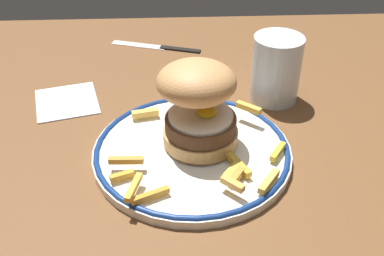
{
  "coord_description": "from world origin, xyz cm",
  "views": [
    {
      "loc": [
        -4.25,
        -43.84,
        38.59
      ],
      "look_at": [
        -1.89,
        3.9,
        4.6
      ],
      "focal_mm": 42.48,
      "sensor_mm": 36.0,
      "label": 1
    }
  ],
  "objects_px": {
    "knife": "(163,47)",
    "water_glass": "(275,73)",
    "burger": "(198,102)",
    "napkin": "(67,101)",
    "dinner_plate": "(192,151)"
  },
  "relations": [
    {
      "from": "knife",
      "to": "napkin",
      "type": "distance_m",
      "value": 0.24
    },
    {
      "from": "dinner_plate",
      "to": "water_glass",
      "type": "relative_size",
      "value": 2.52
    },
    {
      "from": "burger",
      "to": "napkin",
      "type": "xyz_separation_m",
      "value": [
        -0.2,
        0.13,
        -0.07
      ]
    },
    {
      "from": "dinner_plate",
      "to": "water_glass",
      "type": "height_order",
      "value": "water_glass"
    },
    {
      "from": "knife",
      "to": "napkin",
      "type": "relative_size",
      "value": 1.76
    },
    {
      "from": "knife",
      "to": "water_glass",
      "type": "bearing_deg",
      "value": -47.41
    },
    {
      "from": "burger",
      "to": "water_glass",
      "type": "xyz_separation_m",
      "value": [
        0.13,
        0.13,
        -0.03
      ]
    },
    {
      "from": "knife",
      "to": "napkin",
      "type": "bearing_deg",
      "value": -128.72
    },
    {
      "from": "water_glass",
      "to": "knife",
      "type": "xyz_separation_m",
      "value": [
        -0.18,
        0.19,
        -0.04
      ]
    },
    {
      "from": "dinner_plate",
      "to": "napkin",
      "type": "xyz_separation_m",
      "value": [
        -0.19,
        0.15,
        -0.01
      ]
    },
    {
      "from": "burger",
      "to": "water_glass",
      "type": "relative_size",
      "value": 1.13
    },
    {
      "from": "knife",
      "to": "dinner_plate",
      "type": "bearing_deg",
      "value": -83.17
    },
    {
      "from": "dinner_plate",
      "to": "napkin",
      "type": "distance_m",
      "value": 0.24
    },
    {
      "from": "water_glass",
      "to": "knife",
      "type": "relative_size",
      "value": 0.6
    },
    {
      "from": "knife",
      "to": "burger",
      "type": "bearing_deg",
      "value": -81.27
    }
  ]
}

